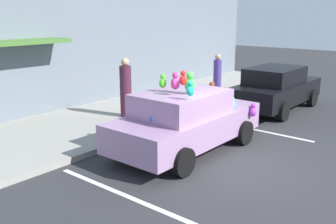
{
  "coord_description": "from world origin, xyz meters",
  "views": [
    {
      "loc": [
        -7.29,
        -3.95,
        3.36
      ],
      "look_at": [
        0.03,
        2.1,
        0.9
      ],
      "focal_mm": 40.75,
      "sensor_mm": 36.0,
      "label": 1
    }
  ],
  "objects_px": {
    "pedestrian_near_shopfront": "(126,90)",
    "pedestrian_walking_past": "(217,77)",
    "parked_sedan_behind": "(276,88)",
    "plush_covered_car": "(186,120)",
    "teddy_bear_on_sidewalk": "(179,100)"
  },
  "relations": [
    {
      "from": "pedestrian_near_shopfront",
      "to": "pedestrian_walking_past",
      "type": "distance_m",
      "value": 4.44
    },
    {
      "from": "pedestrian_walking_past",
      "to": "parked_sedan_behind",
      "type": "bearing_deg",
      "value": -89.5
    },
    {
      "from": "plush_covered_car",
      "to": "parked_sedan_behind",
      "type": "distance_m",
      "value": 5.44
    },
    {
      "from": "parked_sedan_behind",
      "to": "plush_covered_car",
      "type": "bearing_deg",
      "value": -179.28
    },
    {
      "from": "parked_sedan_behind",
      "to": "pedestrian_walking_past",
      "type": "bearing_deg",
      "value": 90.5
    },
    {
      "from": "plush_covered_car",
      "to": "pedestrian_near_shopfront",
      "type": "height_order",
      "value": "plush_covered_car"
    },
    {
      "from": "plush_covered_car",
      "to": "parked_sedan_behind",
      "type": "xyz_separation_m",
      "value": [
        5.44,
        0.07,
        -0.02
      ]
    },
    {
      "from": "teddy_bear_on_sidewalk",
      "to": "pedestrian_near_shopfront",
      "type": "height_order",
      "value": "pedestrian_near_shopfront"
    },
    {
      "from": "teddy_bear_on_sidewalk",
      "to": "parked_sedan_behind",
      "type": "bearing_deg",
      "value": -38.42
    },
    {
      "from": "pedestrian_near_shopfront",
      "to": "pedestrian_walking_past",
      "type": "bearing_deg",
      "value": -8.14
    },
    {
      "from": "plush_covered_car",
      "to": "pedestrian_walking_past",
      "type": "height_order",
      "value": "plush_covered_car"
    },
    {
      "from": "plush_covered_car",
      "to": "teddy_bear_on_sidewalk",
      "type": "xyz_separation_m",
      "value": [
        2.67,
        2.26,
        -0.28
      ]
    },
    {
      "from": "pedestrian_near_shopfront",
      "to": "pedestrian_walking_past",
      "type": "relative_size",
      "value": 1.11
    },
    {
      "from": "plush_covered_car",
      "to": "pedestrian_near_shopfront",
      "type": "xyz_separation_m",
      "value": [
        1.02,
        3.14,
        0.22
      ]
    },
    {
      "from": "parked_sedan_behind",
      "to": "pedestrian_near_shopfront",
      "type": "bearing_deg",
      "value": 145.16
    }
  ]
}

